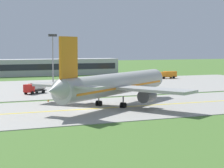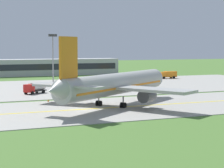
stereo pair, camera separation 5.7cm
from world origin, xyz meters
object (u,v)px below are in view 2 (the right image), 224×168
(service_truck_catering, at_px, (168,74))
(apron_light_mast, at_px, (53,53))
(service_truck_baggage, at_px, (120,80))
(airplane_lead, at_px, (115,84))
(service_truck_pushback, at_px, (35,87))

(service_truck_catering, relative_size, apron_light_mast, 0.41)
(service_truck_baggage, height_order, apron_light_mast, apron_light_mast)
(service_truck_baggage, relative_size, apron_light_mast, 0.42)
(airplane_lead, bearing_deg, service_truck_catering, 51.39)
(airplane_lead, bearing_deg, service_truck_baggage, 64.44)
(service_truck_catering, height_order, apron_light_mast, apron_light_mast)
(service_truck_baggage, distance_m, apron_light_mast, 20.79)
(service_truck_pushback, height_order, apron_light_mast, apron_light_mast)
(airplane_lead, relative_size, service_truck_baggage, 5.49)
(service_truck_catering, bearing_deg, apron_light_mast, -167.22)
(service_truck_catering, bearing_deg, airplane_lead, -128.61)
(airplane_lead, relative_size, service_truck_catering, 5.58)
(airplane_lead, bearing_deg, apron_light_mast, 89.07)
(service_truck_pushback, distance_m, apron_light_mast, 22.89)
(airplane_lead, xyz_separation_m, service_truck_baggage, (19.04, 39.83, -2.60))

